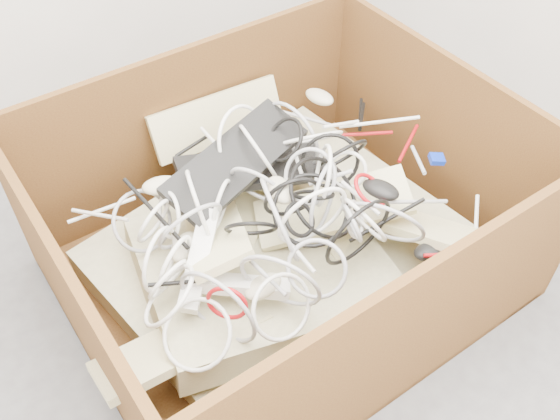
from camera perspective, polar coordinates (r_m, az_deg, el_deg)
ground at (r=1.97m, az=-0.10°, el=-11.13°), size 3.00×3.00×0.00m
cardboard_box at (r=1.98m, az=-0.12°, el=-3.67°), size 1.32×1.10×0.62m
keyboard_pile at (r=1.90m, az=-0.50°, el=-0.06°), size 1.15×1.03×0.38m
mice_scatter at (r=1.81m, az=0.97°, el=0.71°), size 0.83×0.81×0.19m
power_strip_left at (r=1.70m, az=-7.42°, el=-4.49°), size 0.24×0.25×0.12m
power_strip_right at (r=1.68m, az=-3.57°, el=-6.89°), size 0.25×0.19×0.09m
vga_plug at (r=2.00m, az=14.14°, el=4.56°), size 0.06×0.06×0.03m
cable_tangle at (r=1.74m, az=-0.37°, el=-0.05°), size 1.16×0.91×0.39m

